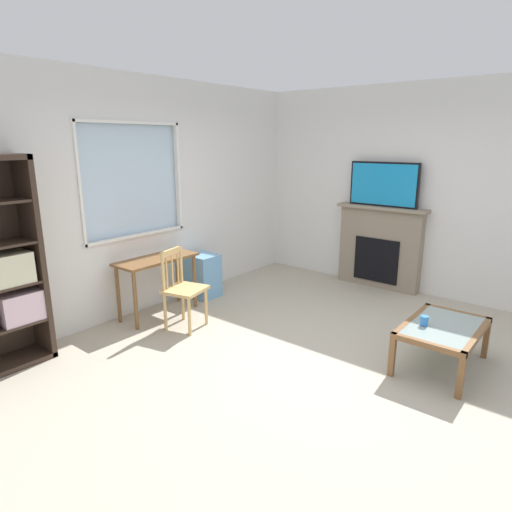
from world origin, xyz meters
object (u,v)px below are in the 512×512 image
at_px(tv, 384,184).
at_px(coffee_table, 443,331).
at_px(desk_under_window, 157,268).
at_px(fireplace, 380,247).
at_px(plastic_drawer_unit, 203,275).
at_px(sippy_cup, 424,321).
at_px(wooden_chair, 182,288).

height_order(tv, coffee_table, tv).
height_order(desk_under_window, tv, tv).
bearing_deg(fireplace, coffee_table, -142.14).
bearing_deg(coffee_table, plastic_drawer_unit, 90.61).
bearing_deg(tv, coffee_table, -141.86).
xyz_separation_m(desk_under_window, tv, (2.66, -1.63, 0.88)).
bearing_deg(fireplace, tv, -180.00).
height_order(desk_under_window, plastic_drawer_unit, desk_under_window).
bearing_deg(tv, plastic_drawer_unit, 138.05).
bearing_deg(sippy_cup, plastic_drawer_unit, 88.40).
distance_m(desk_under_window, tv, 3.24).
height_order(desk_under_window, wooden_chair, wooden_chair).
height_order(wooden_chair, tv, tv).
relative_size(plastic_drawer_unit, fireplace, 0.46).
relative_size(fireplace, coffee_table, 1.34).
height_order(fireplace, tv, tv).
relative_size(desk_under_window, coffee_table, 1.05).
xyz_separation_m(tv, sippy_cup, (-1.95, -1.30, -1.01)).
relative_size(wooden_chair, coffee_table, 0.95).
distance_m(desk_under_window, fireplace, 3.13).
bearing_deg(wooden_chair, plastic_drawer_unit, 33.31).
xyz_separation_m(wooden_chair, tv, (2.72, -1.11, 1.01)).
bearing_deg(sippy_cup, tv, 33.66).
relative_size(wooden_chair, plastic_drawer_unit, 1.55).
bearing_deg(tv, sippy_cup, -146.34).
distance_m(fireplace, sippy_cup, 2.36).
bearing_deg(sippy_cup, wooden_chair, 107.87).
relative_size(plastic_drawer_unit, sippy_cup, 6.46).
bearing_deg(plastic_drawer_unit, fireplace, -41.67).
bearing_deg(wooden_chair, sippy_cup, -72.13).
relative_size(fireplace, tv, 1.31).
bearing_deg(desk_under_window, coffee_table, -74.93).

